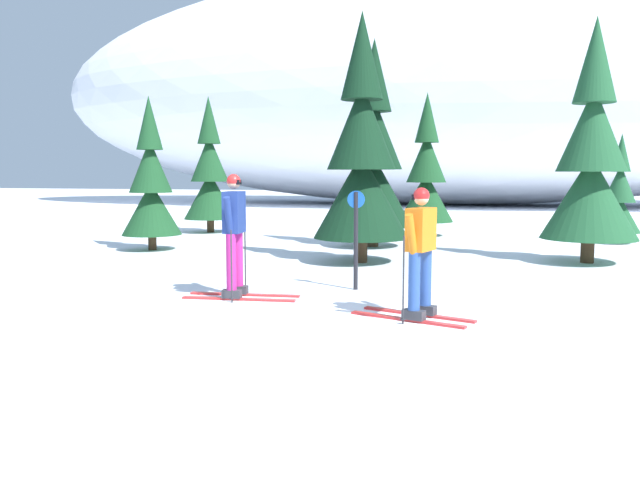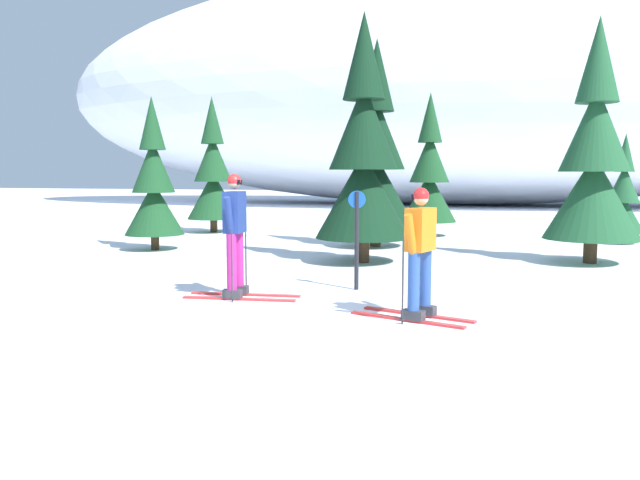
{
  "view_description": "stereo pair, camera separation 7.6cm",
  "coord_description": "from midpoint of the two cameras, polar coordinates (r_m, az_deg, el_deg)",
  "views": [
    {
      "loc": [
        3.07,
        -7.48,
        1.87
      ],
      "look_at": [
        0.77,
        0.93,
        0.95
      ],
      "focal_mm": 35.59,
      "sensor_mm": 36.0,
      "label": 1
    },
    {
      "loc": [
        3.14,
        -7.46,
        1.87
      ],
      "look_at": [
        0.77,
        0.93,
        0.95
      ],
      "focal_mm": 35.59,
      "sensor_mm": 36.0,
      "label": 2
    }
  ],
  "objects": [
    {
      "name": "pine_tree_right",
      "position": [
        14.3,
        23.57,
        6.49
      ],
      "size": [
        1.95,
        1.95,
        5.05
      ],
      "color": "#47301E",
      "rests_on": "ground"
    },
    {
      "name": "pine_tree_far_right",
      "position": [
        18.69,
        25.71,
        3.43
      ],
      "size": [
        1.13,
        1.13,
        2.92
      ],
      "color": "#47301E",
      "rests_on": "ground"
    },
    {
      "name": "pine_tree_center",
      "position": [
        13.28,
        4.08,
        7.25
      ],
      "size": [
        1.99,
        1.99,
        5.16
      ],
      "color": "#47301E",
      "rests_on": "ground"
    },
    {
      "name": "pine_tree_far_left",
      "position": [
        20.43,
        -9.5,
        5.7
      ],
      "size": [
        1.65,
        1.65,
        4.28
      ],
      "color": "#47301E",
      "rests_on": "ground"
    },
    {
      "name": "snow_ridge_background",
      "position": [
        39.5,
        12.31,
        13.3
      ],
      "size": [
        51.03,
        18.29,
        13.96
      ],
      "primitive_type": "ellipsoid",
      "color": "white",
      "rests_on": "ground"
    },
    {
      "name": "pine_tree_center_left",
      "position": [
        16.21,
        5.2,
        7.1
      ],
      "size": [
        2.02,
        2.02,
        5.22
      ],
      "color": "#47301E",
      "rests_on": "ground"
    },
    {
      "name": "pine_tree_center_right",
      "position": [
        19.23,
        9.92,
        5.65
      ],
      "size": [
        1.64,
        1.64,
        4.25
      ],
      "color": "#47301E",
      "rests_on": "ground"
    },
    {
      "name": "trail_marker_post",
      "position": [
        10.16,
        3.53,
        0.53
      ],
      "size": [
        0.28,
        0.07,
        1.59
      ],
      "color": "black",
      "rests_on": "ground"
    },
    {
      "name": "ground_plane",
      "position": [
        8.3,
        -6.66,
        -7.03
      ],
      "size": [
        120.0,
        120.0,
        0.0
      ],
      "primitive_type": "plane",
      "color": "white"
    },
    {
      "name": "skier_orange_jacket",
      "position": [
        8.16,
        9.21,
        -0.91
      ],
      "size": [
        1.64,
        0.91,
        1.69
      ],
      "color": "red",
      "rests_on": "ground"
    },
    {
      "name": "pine_tree_left",
      "position": [
        15.99,
        -14.6,
        4.71
      ],
      "size": [
        1.44,
        1.44,
        3.73
      ],
      "color": "#47301E",
      "rests_on": "ground"
    },
    {
      "name": "skier_navy_jacket",
      "position": [
        9.55,
        -7.4,
        0.69
      ],
      "size": [
        1.76,
        0.83,
        1.86
      ],
      "color": "red",
      "rests_on": "ground"
    }
  ]
}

